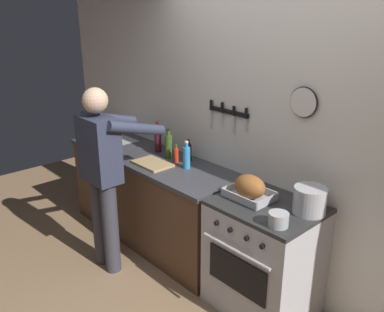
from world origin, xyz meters
The scene contains 13 objects.
wall_back centered at (0.00, 1.35, 1.30)m, with size 6.00×0.13×2.60m.
counter_block centered at (-1.21, 0.99, 0.46)m, with size 2.03×0.65×0.90m.
stove centered at (0.22, 0.99, 0.45)m, with size 0.76×0.67×0.90m.
person_cook centered at (-1.08, 0.40, 0.95)m, with size 0.51×0.63×1.66m.
roasting_pan centered at (0.06, 0.97, 0.99)m, with size 0.35×0.26×0.19m.
stock_pot centered at (0.49, 1.10, 1.00)m, with size 0.23×0.23×0.19m.
saucepan centered at (0.46, 0.79, 0.95)m, with size 0.14×0.14×0.09m.
cutting_board centered at (-1.00, 0.86, 0.91)m, with size 0.36×0.24×0.02m, color tan.
bottle_dish_soap centered at (-0.72, 1.03, 1.01)m, with size 0.07×0.07×0.25m.
bottle_wine_red centered at (-1.25, 1.12, 1.03)m, with size 0.07×0.07×0.32m.
bottle_soy_sauce centered at (-0.85, 1.17, 0.99)m, with size 0.06×0.06×0.21m.
bottle_olive_oil centered at (-1.04, 1.09, 1.02)m, with size 0.07×0.07×0.29m.
bottle_hot_sauce centered at (-0.91, 1.07, 0.97)m, with size 0.05×0.05×0.17m.
Camera 1 is at (1.82, -1.22, 2.24)m, focal length 38.03 mm.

